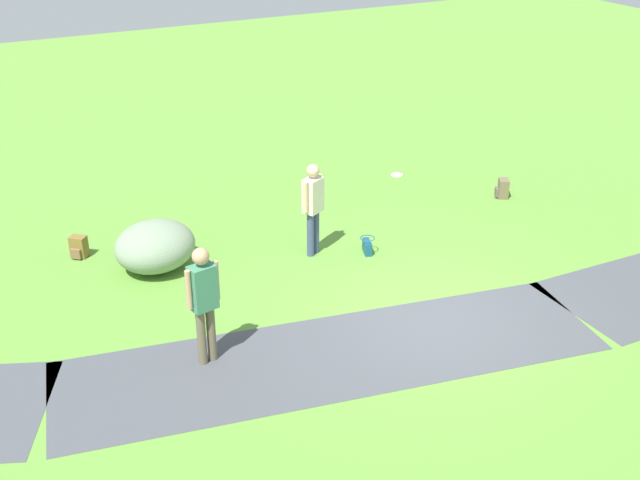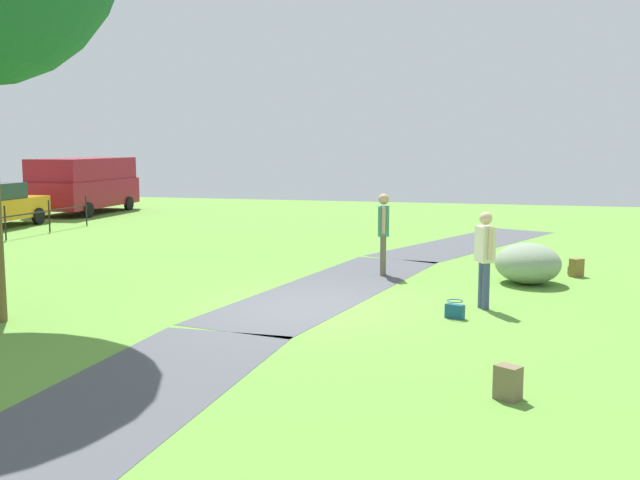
# 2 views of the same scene
# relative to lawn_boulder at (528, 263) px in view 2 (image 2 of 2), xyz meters

# --- Properties ---
(ground_plane) EXTENTS (48.00, 48.00, 0.00)m
(ground_plane) POSITION_rel_lawn_boulder_xyz_m (-3.40, 3.73, -0.43)
(ground_plane) COLOR #5F9337
(footpath_segment_near) EXTENTS (8.04, 2.26, 0.01)m
(footpath_segment_near) POSITION_rel_lawn_boulder_xyz_m (-9.40, 4.62, -0.42)
(footpath_segment_near) COLOR #484A50
(footpath_segment_near) RESTS_ON ground
(footpath_segment_mid) EXTENTS (8.25, 3.50, 0.01)m
(footpath_segment_mid) POSITION_rel_lawn_boulder_xyz_m (-1.46, 3.83, -0.42)
(footpath_segment_mid) COLOR #484A50
(footpath_segment_mid) RESTS_ON ground
(footpath_segment_far) EXTENTS (8.19, 5.06, 0.01)m
(footpath_segment_far) POSITION_rel_lawn_boulder_xyz_m (6.16, 1.56, -0.42)
(footpath_segment_far) COLOR #484A50
(footpath_segment_far) RESTS_ON ground
(lawn_boulder) EXTENTS (1.89, 1.84, 0.85)m
(lawn_boulder) POSITION_rel_lawn_boulder_xyz_m (0.00, 0.00, 0.00)
(lawn_boulder) COLOR gray
(lawn_boulder) RESTS_ON ground
(woman_with_handbag) EXTENTS (0.47, 0.38, 1.73)m
(woman_with_handbag) POSITION_rel_lawn_boulder_xyz_m (-2.69, 0.79, 0.58)
(woman_with_handbag) COLOR #3D4872
(woman_with_handbag) RESTS_ON ground
(man_near_boulder) EXTENTS (0.51, 0.31, 1.82)m
(man_near_boulder) POSITION_rel_lawn_boulder_xyz_m (0.20, 3.11, 0.64)
(man_near_boulder) COLOR #686047
(man_near_boulder) RESTS_ON ground
(handbag_on_grass) EXTENTS (0.35, 0.35, 0.31)m
(handbag_on_grass) POSITION_rel_lawn_boulder_xyz_m (-3.57, 1.22, -0.28)
(handbag_on_grass) COLOR navy
(handbag_on_grass) RESTS_ON ground
(backpack_by_boulder) EXTENTS (0.35, 0.35, 0.40)m
(backpack_by_boulder) POSITION_rel_lawn_boulder_xyz_m (1.12, -1.05, -0.23)
(backpack_by_boulder) COLOR brown
(backpack_by_boulder) RESTS_ON ground
(spare_backpack_on_lawn) EXTENTS (0.35, 0.34, 0.40)m
(spare_backpack_on_lawn) POSITION_rel_lawn_boulder_xyz_m (-7.43, 0.30, -0.23)
(spare_backpack_on_lawn) COLOR brown
(spare_backpack_on_lawn) RESTS_ON ground
(delivery_van) EXTENTS (5.31, 2.55, 2.30)m
(delivery_van) POSITION_rel_lawn_boulder_xyz_m (11.52, 17.79, 0.84)
(delivery_van) COLOR maroon
(delivery_van) RESTS_ON ground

